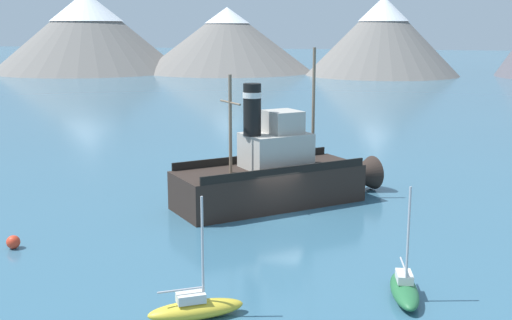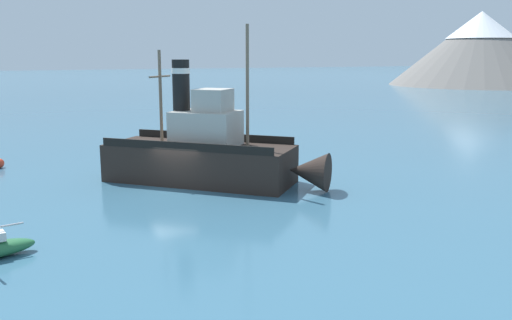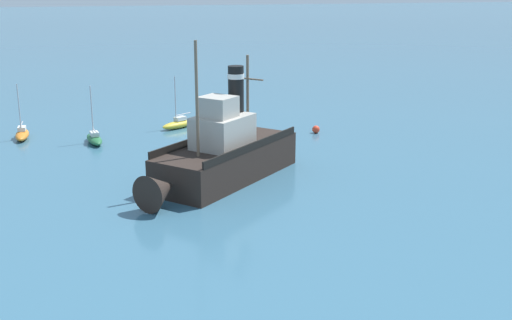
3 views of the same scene
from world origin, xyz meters
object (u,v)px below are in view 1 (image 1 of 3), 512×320
sailboat_yellow (196,308)px  sailboat_green (404,289)px  old_tugboat (277,176)px  mooring_buoy (13,242)px

sailboat_yellow → sailboat_green: bearing=26.8°
old_tugboat → mooring_buoy: (-11.24, -11.78, -1.48)m
sailboat_yellow → sailboat_green: (7.83, 3.95, 0.00)m
old_tugboat → mooring_buoy: 16.35m
sailboat_green → mooring_buoy: size_ratio=7.04×
old_tugboat → sailboat_green: bearing=-57.4°
mooring_buoy → old_tugboat: bearing=46.4°
sailboat_yellow → mooring_buoy: sailboat_yellow is taller
sailboat_yellow → mooring_buoy: 12.93m
old_tugboat → sailboat_yellow: size_ratio=2.62×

